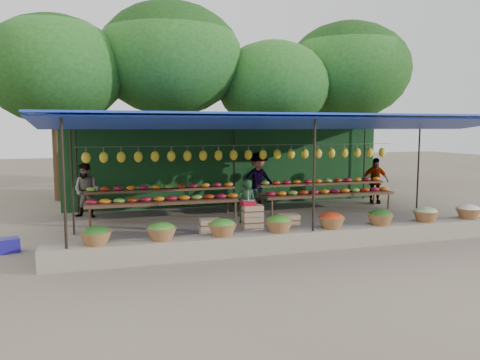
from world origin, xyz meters
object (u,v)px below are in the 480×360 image
object	(u,v)px
blue_crate_front	(84,257)
blue_crate_back	(6,246)
crate_counter	(251,225)
vendor_seated	(246,206)
weighing_scale	(248,202)

from	to	relation	value
blue_crate_front	blue_crate_back	distance (m)	2.01
crate_counter	vendor_seated	world-z (taller)	vendor_seated
crate_counter	weighing_scale	size ratio (longest dim) A/B	7.02
weighing_scale	blue_crate_front	distance (m)	3.74
blue_crate_front	blue_crate_back	size ratio (longest dim) A/B	0.91
crate_counter	blue_crate_back	size ratio (longest dim) A/B	4.92
weighing_scale	vendor_seated	world-z (taller)	vendor_seated
crate_counter	blue_crate_front	size ratio (longest dim) A/B	5.42
vendor_seated	blue_crate_front	bearing A→B (deg)	27.50
vendor_seated	crate_counter	bearing A→B (deg)	86.36
blue_crate_front	blue_crate_back	world-z (taller)	blue_crate_back
blue_crate_front	blue_crate_back	xyz separation A→B (m)	(-1.54, 1.30, 0.01)
crate_counter	vendor_seated	distance (m)	0.72
blue_crate_front	vendor_seated	bearing A→B (deg)	4.41
weighing_scale	vendor_seated	xyz separation A→B (m)	(0.16, 0.63, -0.20)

